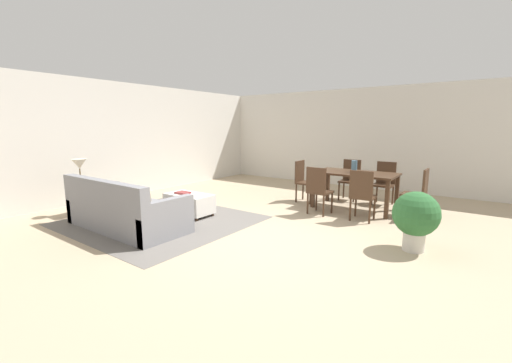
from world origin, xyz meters
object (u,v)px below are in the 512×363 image
object	(u,v)px
dining_chair_head_east	(419,190)
table_lamp	(79,165)
dining_chair_head_west	(303,179)
ottoman_table	(189,203)
dining_chair_near_right	(362,193)
dining_chair_far_left	(350,177)
side_table	(82,193)
book_on_ottoman	(183,193)
couch	(124,211)
dining_chair_near_left	(318,188)
dining_chair_far_right	(385,181)
potted_plant	(416,216)
dining_table	(355,177)
vase_centerpiece	(354,166)

from	to	relation	value
dining_chair_head_east	table_lamp	bearing A→B (deg)	-145.75
dining_chair_head_west	ottoman_table	bearing A→B (deg)	-118.01
dining_chair_near_right	dining_chair_far_left	bearing A→B (deg)	116.41
dining_chair_head_west	dining_chair_head_east	bearing A→B (deg)	1.29
side_table	dining_chair_head_west	bearing A→B (deg)	50.65
side_table	book_on_ottoman	world-z (taller)	side_table
couch	dining_chair_near_right	bearing A→B (deg)	41.93
ottoman_table	dining_chair_near_left	distance (m)	2.48
dining_chair_far_right	potted_plant	size ratio (longest dim) A/B	1.12
ottoman_table	dining_chair_far_right	bearing A→B (deg)	48.35
couch	dining_chair_head_west	bearing A→B (deg)	67.26
couch	ottoman_table	size ratio (longest dim) A/B	2.37
dining_chair_head_west	book_on_ottoman	world-z (taller)	dining_chair_head_west
dining_table	dining_chair_head_east	bearing A→B (deg)	1.94
dining_chair_near_left	dining_table	bearing A→B (deg)	63.49
dining_chair_far_right	dining_chair_head_west	xyz separation A→B (m)	(-1.54, -0.81, 0.00)
dining_chair_head_west	vase_centerpiece	bearing A→B (deg)	1.15
dining_chair_far_left	book_on_ottoman	xyz separation A→B (m)	(-2.12, -3.16, -0.10)
vase_centerpiece	potted_plant	xyz separation A→B (m)	(1.48, -1.75, -0.39)
book_on_ottoman	side_table	bearing A→B (deg)	-142.57
dining_chair_head_east	book_on_ottoman	xyz separation A→B (m)	(-3.69, -2.39, -0.10)
ottoman_table	dining_chair_far_left	size ratio (longest dim) A/B	1.01
dining_chair_far_left	potted_plant	world-z (taller)	dining_chair_far_left
dining_chair_near_left	dining_chair_far_right	size ratio (longest dim) A/B	1.00
ottoman_table	table_lamp	xyz separation A→B (m)	(-1.64, -1.20, 0.73)
dining_table	vase_centerpiece	xyz separation A→B (m)	(-0.03, 0.01, 0.22)
book_on_ottoman	dining_chair_near_right	bearing A→B (deg)	28.18
dining_table	dining_chair_near_right	world-z (taller)	dining_chair_near_right
dining_chair_far_left	dining_chair_far_right	world-z (taller)	same
side_table	dining_chair_far_right	distance (m)	6.16
dining_chair_near_right	potted_plant	xyz separation A→B (m)	(1.04, -0.96, -0.03)
dining_chair_far_left	potted_plant	bearing A→B (deg)	-54.38
dining_chair_far_left	dining_chair_near_right	bearing A→B (deg)	-63.59
dining_chair_head_east	side_table	bearing A→B (deg)	-145.75
dining_chair_far_left	dining_chair_head_east	world-z (taller)	same
vase_centerpiece	book_on_ottoman	size ratio (longest dim) A/B	0.91
side_table	dining_chair_far_right	size ratio (longest dim) A/B	0.60
dining_table	potted_plant	size ratio (longest dim) A/B	1.95
dining_chair_far_left	vase_centerpiece	size ratio (longest dim) A/B	3.87
ottoman_table	dining_table	xyz separation A→B (m)	(2.38, 2.31, 0.43)
ottoman_table	vase_centerpiece	xyz separation A→B (m)	(2.35, 2.32, 0.65)
book_on_ottoman	dining_table	bearing A→B (deg)	43.07
dining_chair_far_right	vase_centerpiece	distance (m)	0.96
table_lamp	dining_chair_head_west	world-z (taller)	table_lamp
table_lamp	dining_chair_head_west	size ratio (longest dim) A/B	0.57
ottoman_table	dining_chair_near_right	world-z (taller)	dining_chair_near_right
dining_chair_head_east	potted_plant	distance (m)	1.80
table_lamp	dining_chair_near_left	world-z (taller)	table_lamp
couch	dining_table	bearing A→B (deg)	53.19
dining_table	book_on_ottoman	xyz separation A→B (m)	(-2.51, -2.35, -0.24)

